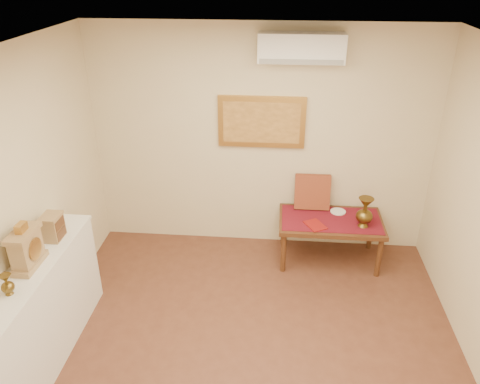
# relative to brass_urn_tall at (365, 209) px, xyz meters

# --- Properties ---
(floor) EXTENTS (4.50, 4.50, 0.00)m
(floor) POSITION_rel_brass_urn_tall_xyz_m (-1.20, -1.76, -0.77)
(floor) COLOR brown
(floor) RESTS_ON ground
(ceiling) EXTENTS (4.50, 4.50, 0.00)m
(ceiling) POSITION_rel_brass_urn_tall_xyz_m (-1.20, -1.76, 1.93)
(ceiling) COLOR silver
(ceiling) RESTS_ON ground
(wall_back) EXTENTS (4.00, 0.02, 2.70)m
(wall_back) POSITION_rel_brass_urn_tall_xyz_m (-1.20, 0.49, 0.58)
(wall_back) COLOR beige
(wall_back) RESTS_ON ground
(brass_urn_small) EXTENTS (0.10, 0.10, 0.23)m
(brass_urn_small) POSITION_rel_brass_urn_tall_xyz_m (-3.01, -1.98, 0.32)
(brass_urn_small) COLOR brown
(brass_urn_small) RESTS_ON display_ledge
(table_cloth) EXTENTS (1.14, 0.59, 0.01)m
(table_cloth) POSITION_rel_brass_urn_tall_xyz_m (-0.35, 0.12, -0.22)
(table_cloth) COLOR maroon
(table_cloth) RESTS_ON low_table
(brass_urn_tall) EXTENTS (0.19, 0.19, 0.43)m
(brass_urn_tall) POSITION_rel_brass_urn_tall_xyz_m (0.00, 0.00, 0.00)
(brass_urn_tall) COLOR brown
(brass_urn_tall) RESTS_ON table_cloth
(plate) EXTENTS (0.18, 0.18, 0.01)m
(plate) POSITION_rel_brass_urn_tall_xyz_m (-0.25, 0.30, -0.21)
(plate) COLOR silver
(plate) RESTS_ON table_cloth
(menu) EXTENTS (0.28, 0.31, 0.01)m
(menu) POSITION_rel_brass_urn_tall_xyz_m (-0.54, -0.05, -0.21)
(menu) COLOR maroon
(menu) RESTS_ON table_cloth
(cushion) EXTENTS (0.42, 0.19, 0.43)m
(cushion) POSITION_rel_brass_urn_tall_xyz_m (-0.57, 0.39, -0.00)
(cushion) COLOR maroon
(cushion) RESTS_ON table_cloth
(display_ledge) EXTENTS (0.37, 2.02, 0.98)m
(display_ledge) POSITION_rel_brass_urn_tall_xyz_m (-3.02, -1.76, -0.28)
(display_ledge) COLOR silver
(display_ledge) RESTS_ON floor
(mantel_clock) EXTENTS (0.17, 0.36, 0.41)m
(mantel_clock) POSITION_rel_brass_urn_tall_xyz_m (-3.03, -1.62, 0.38)
(mantel_clock) COLOR #A07E52
(mantel_clock) RESTS_ON display_ledge
(wooden_chest) EXTENTS (0.16, 0.21, 0.24)m
(wooden_chest) POSITION_rel_brass_urn_tall_xyz_m (-3.01, -1.19, 0.33)
(wooden_chest) COLOR #A07E52
(wooden_chest) RESTS_ON display_ledge
(low_table) EXTENTS (1.20, 0.70, 0.55)m
(low_table) POSITION_rel_brass_urn_tall_xyz_m (-0.35, 0.12, -0.29)
(low_table) COLOR #512D18
(low_table) RESTS_ON floor
(painting) EXTENTS (1.00, 0.06, 0.60)m
(painting) POSITION_rel_brass_urn_tall_xyz_m (-1.20, 0.46, 0.83)
(painting) COLOR #B7853A
(painting) RESTS_ON wall_back
(ac_unit) EXTENTS (0.90, 0.25, 0.30)m
(ac_unit) POSITION_rel_brass_urn_tall_xyz_m (-0.80, 0.36, 1.68)
(ac_unit) COLOR white
(ac_unit) RESTS_ON wall_back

